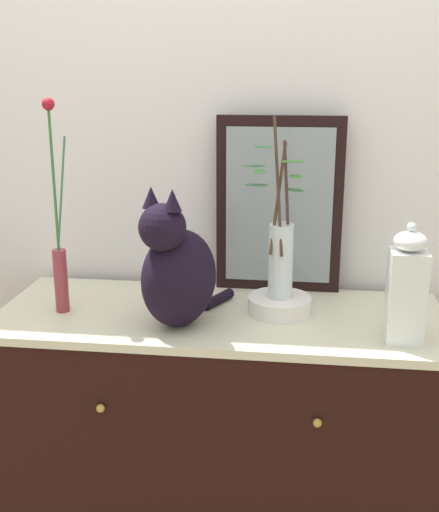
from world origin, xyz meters
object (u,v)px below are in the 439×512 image
at_px(vase_slim_green, 59,254).
at_px(cat_sitting, 177,270).
at_px(sideboard, 219,440).
at_px(vase_glass_clear, 280,251).
at_px(jar_lidded_porcelain, 406,289).
at_px(bowl_porcelain, 279,305).
at_px(mirror_leaning, 279,206).

bearing_deg(vase_slim_green, cat_sitting, -10.19).
relative_size(sideboard, vase_glass_clear, 2.52).
distance_m(vase_glass_clear, jar_lidded_porcelain, 0.38).
height_order(cat_sitting, jar_lidded_porcelain, cat_sitting).
distance_m(bowl_porcelain, jar_lidded_porcelain, 0.40).
distance_m(mirror_leaning, jar_lidded_porcelain, 0.54).
bearing_deg(sideboard, jar_lidded_porcelain, -15.24).
distance_m(mirror_leaning, bowl_porcelain, 0.34).
height_order(cat_sitting, bowl_porcelain, cat_sitting).
xyz_separation_m(vase_slim_green, vase_glass_clear, (0.65, 0.07, 0.01)).
bearing_deg(jar_lidded_porcelain, vase_slim_green, 174.46).
bearing_deg(mirror_leaning, vase_glass_clear, -86.22).
xyz_separation_m(sideboard, mirror_leaning, (0.16, 0.24, 0.72)).
bearing_deg(jar_lidded_porcelain, bowl_porcelain, 153.70).
xyz_separation_m(cat_sitting, vase_slim_green, (-0.37, 0.07, 0.02)).
relative_size(mirror_leaning, cat_sitting, 1.39).
bearing_deg(vase_slim_green, mirror_leaning, 24.21).
height_order(vase_slim_green, vase_glass_clear, vase_slim_green).
xyz_separation_m(mirror_leaning, vase_glass_clear, (0.01, -0.22, -0.09)).
relative_size(cat_sitting, bowl_porcelain, 2.14).
height_order(cat_sitting, vase_slim_green, vase_slim_green).
height_order(sideboard, bowl_porcelain, bowl_porcelain).
distance_m(sideboard, bowl_porcelain, 0.50).
xyz_separation_m(sideboard, cat_sitting, (-0.11, -0.11, 0.60)).
bearing_deg(jar_lidded_porcelain, sideboard, 164.76).
height_order(vase_glass_clear, jar_lidded_porcelain, vase_glass_clear).
bearing_deg(bowl_porcelain, vase_slim_green, -173.78).
height_order(sideboard, mirror_leaning, mirror_leaning).
bearing_deg(vase_glass_clear, sideboard, -171.83).
bearing_deg(sideboard, cat_sitting, -133.66).
height_order(sideboard, vase_glass_clear, vase_glass_clear).
height_order(cat_sitting, vase_glass_clear, vase_glass_clear).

